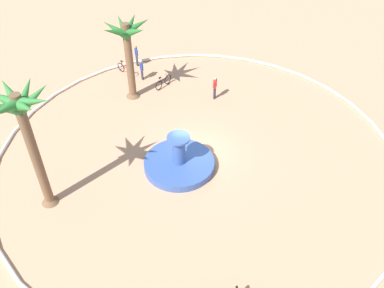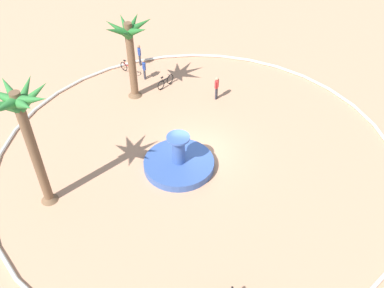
{
  "view_description": "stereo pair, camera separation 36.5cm",
  "coord_description": "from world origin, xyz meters",
  "px_view_note": "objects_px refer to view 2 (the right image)",
  "views": [
    {
      "loc": [
        -2.45,
        18.01,
        16.42
      ],
      "look_at": [
        0.25,
        0.41,
        1.0
      ],
      "focal_mm": 38.75,
      "sensor_mm": 36.0,
      "label": 1
    },
    {
      "loc": [
        -2.81,
        17.95,
        16.42
      ],
      "look_at": [
        0.25,
        0.41,
        1.0
      ],
      "focal_mm": 38.75,
      "sensor_mm": 36.0,
      "label": 2
    }
  ],
  "objects_px": {
    "person_pedestrian_stroll": "(217,87)",
    "palm_tree_by_curb": "(130,43)",
    "bicycle_by_lamppost": "(166,82)",
    "person_cyclist_helmet": "(144,68)",
    "bicycle_red_frame": "(128,68)",
    "person_cyclist_photo": "(139,54)",
    "fountain": "(179,163)",
    "palm_tree_near_fountain": "(23,121)"
  },
  "relations": [
    {
      "from": "bicycle_by_lamppost",
      "to": "person_cyclist_helmet",
      "type": "distance_m",
      "value": 1.97
    },
    {
      "from": "bicycle_red_frame",
      "to": "person_cyclist_photo",
      "type": "distance_m",
      "value": 1.52
    },
    {
      "from": "bicycle_red_frame",
      "to": "person_cyclist_helmet",
      "type": "height_order",
      "value": "person_cyclist_helmet"
    },
    {
      "from": "fountain",
      "to": "person_cyclist_photo",
      "type": "xyz_separation_m",
      "value": [
        5.2,
        -10.69,
        0.62
      ]
    },
    {
      "from": "person_cyclist_photo",
      "to": "person_pedestrian_stroll",
      "type": "bearing_deg",
      "value": 151.03
    },
    {
      "from": "bicycle_by_lamppost",
      "to": "palm_tree_near_fountain",
      "type": "bearing_deg",
      "value": 72.78
    },
    {
      "from": "palm_tree_by_curb",
      "to": "person_pedestrian_stroll",
      "type": "distance_m",
      "value": 6.45
    },
    {
      "from": "fountain",
      "to": "bicycle_by_lamppost",
      "type": "height_order",
      "value": "fountain"
    },
    {
      "from": "fountain",
      "to": "palm_tree_by_curb",
      "type": "relative_size",
      "value": 0.71
    },
    {
      "from": "person_pedestrian_stroll",
      "to": "bicycle_red_frame",
      "type": "bearing_deg",
      "value": -17.87
    },
    {
      "from": "palm_tree_near_fountain",
      "to": "palm_tree_by_curb",
      "type": "xyz_separation_m",
      "value": [
        -1.74,
        -10.16,
        -1.23
      ]
    },
    {
      "from": "person_pedestrian_stroll",
      "to": "fountain",
      "type": "bearing_deg",
      "value": 80.41
    },
    {
      "from": "palm_tree_near_fountain",
      "to": "person_cyclist_helmet",
      "type": "height_order",
      "value": "palm_tree_near_fountain"
    },
    {
      "from": "fountain",
      "to": "bicycle_by_lamppost",
      "type": "xyz_separation_m",
      "value": [
        2.58,
        -8.04,
        0.07
      ]
    },
    {
      "from": "bicycle_by_lamppost",
      "to": "person_cyclist_helmet",
      "type": "height_order",
      "value": "person_cyclist_helmet"
    },
    {
      "from": "palm_tree_near_fountain",
      "to": "person_cyclist_helmet",
      "type": "xyz_separation_m",
      "value": [
        -1.87,
        -12.4,
        -4.34
      ]
    },
    {
      "from": "bicycle_red_frame",
      "to": "bicycle_by_lamppost",
      "type": "bearing_deg",
      "value": 157.08
    },
    {
      "from": "palm_tree_by_curb",
      "to": "person_cyclist_photo",
      "type": "relative_size",
      "value": 3.38
    },
    {
      "from": "fountain",
      "to": "person_pedestrian_stroll",
      "type": "distance_m",
      "value": 7.27
    },
    {
      "from": "palm_tree_near_fountain",
      "to": "bicycle_red_frame",
      "type": "xyz_separation_m",
      "value": [
        -0.44,
        -12.98,
        -4.85
      ]
    },
    {
      "from": "palm_tree_near_fountain",
      "to": "person_pedestrian_stroll",
      "type": "bearing_deg",
      "value": -124.55
    },
    {
      "from": "person_cyclist_helmet",
      "to": "palm_tree_by_curb",
      "type": "bearing_deg",
      "value": 86.87
    },
    {
      "from": "fountain",
      "to": "bicycle_red_frame",
      "type": "bearing_deg",
      "value": -58.51
    },
    {
      "from": "palm_tree_near_fountain",
      "to": "person_cyclist_photo",
      "type": "height_order",
      "value": "palm_tree_near_fountain"
    },
    {
      "from": "palm_tree_by_curb",
      "to": "bicycle_by_lamppost",
      "type": "bearing_deg",
      "value": -141.52
    },
    {
      "from": "bicycle_red_frame",
      "to": "person_pedestrian_stroll",
      "type": "bearing_deg",
      "value": 162.13
    },
    {
      "from": "person_cyclist_helmet",
      "to": "person_cyclist_photo",
      "type": "xyz_separation_m",
      "value": [
        0.87,
        -1.89,
        0.04
      ]
    },
    {
      "from": "bicycle_by_lamppost",
      "to": "bicycle_red_frame",
      "type": "bearing_deg",
      "value": -22.92
    },
    {
      "from": "bicycle_by_lamppost",
      "to": "palm_tree_by_curb",
      "type": "bearing_deg",
      "value": 38.48
    },
    {
      "from": "bicycle_by_lamppost",
      "to": "person_pedestrian_stroll",
      "type": "relative_size",
      "value": 0.91
    },
    {
      "from": "palm_tree_by_curb",
      "to": "person_pedestrian_stroll",
      "type": "height_order",
      "value": "palm_tree_by_curb"
    },
    {
      "from": "palm_tree_near_fountain",
      "to": "person_cyclist_photo",
      "type": "bearing_deg",
      "value": -93.97
    },
    {
      "from": "person_cyclist_photo",
      "to": "fountain",
      "type": "bearing_deg",
      "value": 115.94
    },
    {
      "from": "person_cyclist_helmet",
      "to": "person_pedestrian_stroll",
      "type": "distance_m",
      "value": 5.77
    },
    {
      "from": "palm_tree_by_curb",
      "to": "bicycle_by_lamppost",
      "type": "xyz_separation_m",
      "value": [
        -1.87,
        -1.48,
        -3.62
      ]
    },
    {
      "from": "fountain",
      "to": "person_cyclist_helmet",
      "type": "relative_size",
      "value": 2.5
    },
    {
      "from": "bicycle_red_frame",
      "to": "person_cyclist_photo",
      "type": "xyz_separation_m",
      "value": [
        -0.55,
        -1.3,
        0.55
      ]
    },
    {
      "from": "bicycle_red_frame",
      "to": "person_cyclist_photo",
      "type": "height_order",
      "value": "person_cyclist_photo"
    },
    {
      "from": "palm_tree_by_curb",
      "to": "bicycle_by_lamppost",
      "type": "relative_size",
      "value": 3.63
    },
    {
      "from": "palm_tree_near_fountain",
      "to": "fountain",
      "type": "bearing_deg",
      "value": -149.8
    },
    {
      "from": "fountain",
      "to": "person_cyclist_photo",
      "type": "relative_size",
      "value": 2.39
    },
    {
      "from": "person_pedestrian_stroll",
      "to": "palm_tree_by_curb",
      "type": "bearing_deg",
      "value": 5.87
    }
  ]
}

